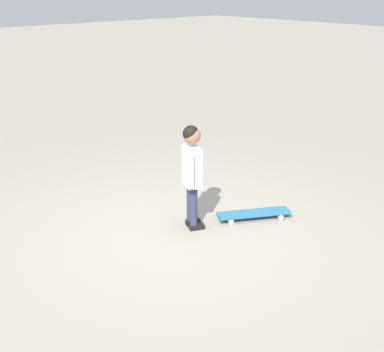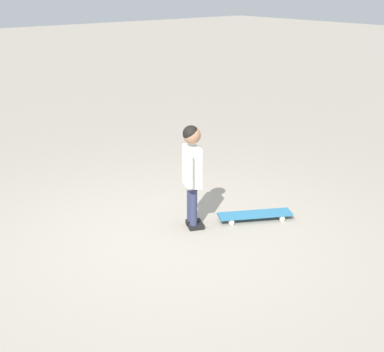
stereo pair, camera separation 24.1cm
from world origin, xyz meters
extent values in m
plane|color=#9E9384|center=(0.00, 0.00, 0.00)|extent=(50.00, 50.00, 0.00)
cylinder|color=#2D3351|center=(-0.35, -0.14, 0.24)|extent=(0.08, 0.08, 0.42)
cube|color=black|center=(-0.37, -0.13, 0.03)|extent=(0.17, 0.13, 0.05)
cylinder|color=#2D3351|center=(-0.30, -0.04, 0.24)|extent=(0.08, 0.08, 0.42)
cube|color=black|center=(-0.33, -0.03, 0.03)|extent=(0.17, 0.13, 0.05)
cube|color=white|center=(-0.32, -0.09, 0.65)|extent=(0.23, 0.28, 0.40)
cylinder|color=white|center=(-0.48, -0.19, 0.65)|extent=(0.06, 0.06, 0.32)
cylinder|color=white|center=(-0.20, 0.03, 0.65)|extent=(0.06, 0.06, 0.32)
sphere|color=#9E7051|center=(-0.32, -0.09, 0.96)|extent=(0.17, 0.17, 0.17)
sphere|color=black|center=(-0.31, -0.09, 0.98)|extent=(0.16, 0.16, 0.16)
cube|color=teal|center=(-0.94, 0.19, 0.07)|extent=(0.77, 0.54, 0.02)
cube|color=#B7B7BC|center=(-1.18, 0.32, 0.05)|extent=(0.08, 0.11, 0.02)
cube|color=#B7B7BC|center=(-0.70, 0.06, 0.05)|extent=(0.08, 0.11, 0.02)
cylinder|color=beige|center=(-1.21, 0.26, 0.03)|extent=(0.06, 0.05, 0.06)
cylinder|color=beige|center=(-1.14, 0.39, 0.03)|extent=(0.06, 0.05, 0.06)
cylinder|color=beige|center=(-0.74, -0.01, 0.03)|extent=(0.06, 0.05, 0.06)
cylinder|color=beige|center=(-0.67, 0.12, 0.03)|extent=(0.06, 0.05, 0.06)
camera|label=1|loc=(3.05, 3.66, 2.36)|focal=51.21mm
camera|label=2|loc=(2.87, 3.82, 2.36)|focal=51.21mm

